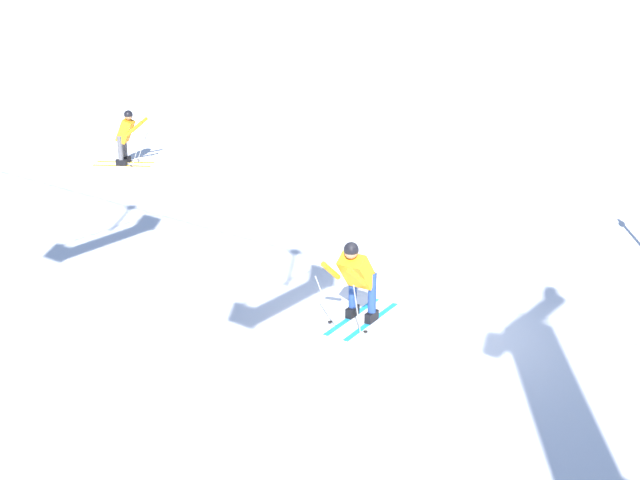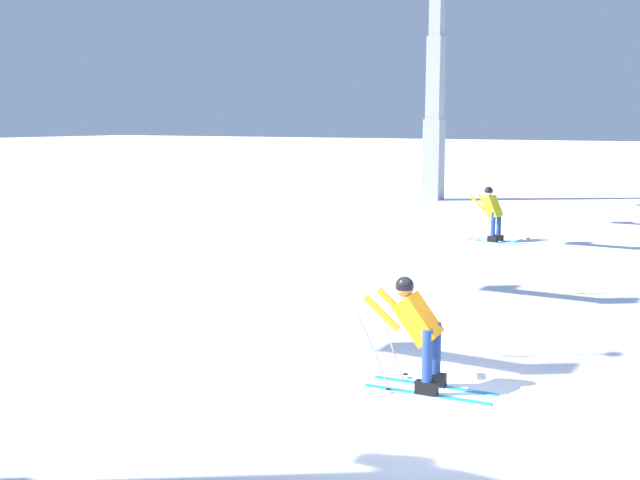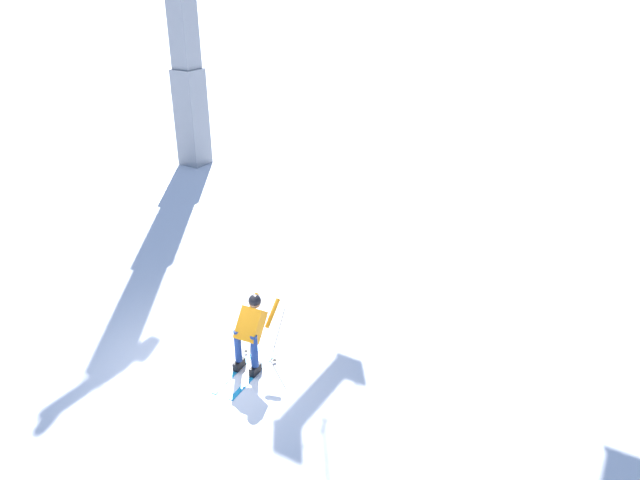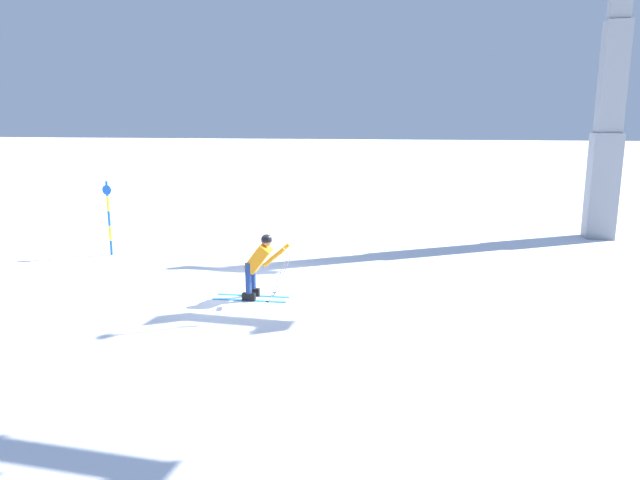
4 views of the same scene
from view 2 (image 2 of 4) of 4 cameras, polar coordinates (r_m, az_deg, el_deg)
name	(u,v)px [view 2 (image 2 of 4)]	position (r m, az deg, el deg)	size (l,w,h in m)	color
ground_plane	(434,412)	(9.35, 8.38, -12.37)	(260.00, 260.00, 0.00)	white
skier_carving_main	(417,325)	(9.85, 7.14, -6.21)	(0.74, 1.72, 1.57)	#198CCC
lift_tower_far	(435,93)	(33.64, 8.44, 10.63)	(0.74, 2.66, 10.84)	gray
skier_distant_uphill	(492,210)	(22.32, 12.49, 2.17)	(0.88, 1.83, 1.66)	#198CCC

